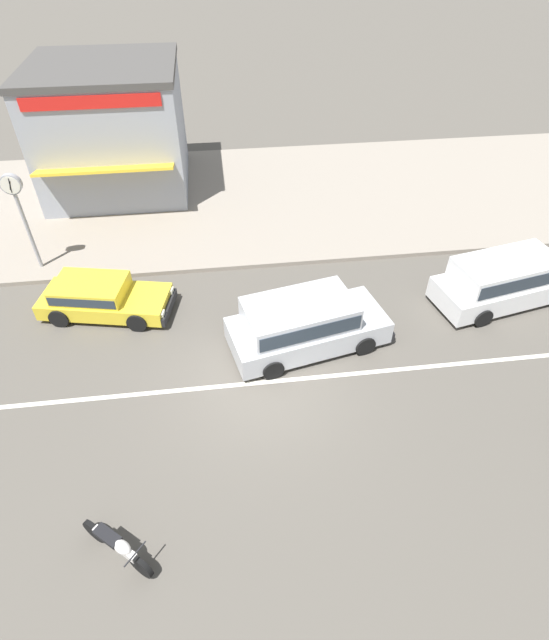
{
  "coord_description": "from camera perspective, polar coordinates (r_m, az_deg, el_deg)",
  "views": [
    {
      "loc": [
        -0.81,
        -8.89,
        10.1
      ],
      "look_at": [
        0.51,
        1.58,
        0.8
      ],
      "focal_mm": 28.0,
      "sensor_mm": 36.0,
      "label": 1
    }
  ],
  "objects": [
    {
      "name": "minivan_silver_0",
      "position": [
        13.94,
        3.42,
        -0.29
      ],
      "size": [
        4.82,
        2.78,
        1.56
      ],
      "color": "#B7BABF",
      "rests_on": "ground"
    },
    {
      "name": "kerb_strip",
      "position": [
        21.63,
        -4.36,
        13.66
      ],
      "size": [
        68.0,
        10.0,
        0.15
      ],
      "primitive_type": "cube",
      "color": "gray",
      "rests_on": "ground"
    },
    {
      "name": "lane_centre_stripe",
      "position": [
        13.48,
        -1.33,
        -7.14
      ],
      "size": [
        50.4,
        0.14,
        0.01
      ],
      "primitive_type": "cube",
      "color": "silver",
      "rests_on": "ground"
    },
    {
      "name": "ground_plane",
      "position": [
        13.48,
        -1.33,
        -7.15
      ],
      "size": [
        160.0,
        160.0,
        0.0
      ],
      "primitive_type": "plane",
      "color": "#544F47"
    },
    {
      "name": "street_clock",
      "position": [
        17.85,
        -27.35,
        12.07
      ],
      "size": [
        0.64,
        0.22,
        3.36
      ],
      "color": "#9E9EA3",
      "rests_on": "kerb_strip"
    },
    {
      "name": "shopfront_corner_warung",
      "position": [
        22.67,
        -18.04,
        20.16
      ],
      "size": [
        5.66,
        6.38,
        4.86
      ],
      "color": "#999EA8",
      "rests_on": "kerb_strip"
    },
    {
      "name": "motorcycle_0",
      "position": [
        11.05,
        -17.62,
        -23.35
      ],
      "size": [
        1.48,
        1.25,
        0.8
      ],
      "color": "black",
      "rests_on": "ground"
    },
    {
      "name": "hatchback_yellow_5",
      "position": [
        16.13,
        -19.29,
        2.58
      ],
      "size": [
        4.19,
        2.36,
        1.1
      ],
      "color": "yellow",
      "rests_on": "ground"
    },
    {
      "name": "minivan_white_1",
      "position": [
        17.11,
        25.05,
        4.31
      ],
      "size": [
        5.08,
        2.64,
        1.56
      ],
      "color": "white",
      "rests_on": "ground"
    }
  ]
}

